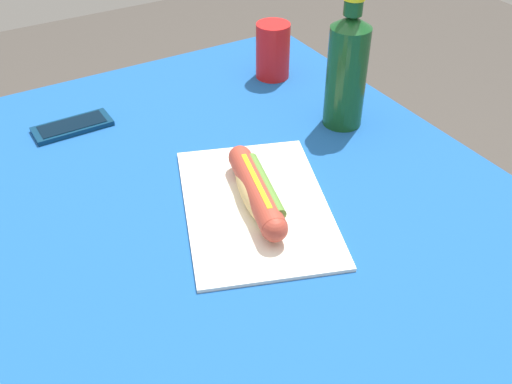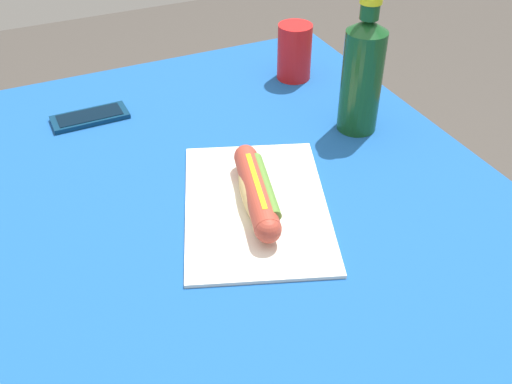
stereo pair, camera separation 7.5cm
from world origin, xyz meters
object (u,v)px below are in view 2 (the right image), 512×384
cell_phone (90,117)px  soda_bottle (362,74)px  drinking_cup (294,52)px  hot_dog (257,191)px

cell_phone → soda_bottle: soda_bottle is taller
soda_bottle → drinking_cup: size_ratio=2.12×
cell_phone → drinking_cup: (0.01, 0.45, 0.06)m
cell_phone → drinking_cup: size_ratio=1.23×
cell_phone → drinking_cup: 0.45m
hot_dog → cell_phone: hot_dog is taller
soda_bottle → hot_dog: bearing=-63.0°
cell_phone → soda_bottle: size_ratio=0.58×
hot_dog → soda_bottle: bearing=117.0°
drinking_cup → hot_dog: bearing=-34.8°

